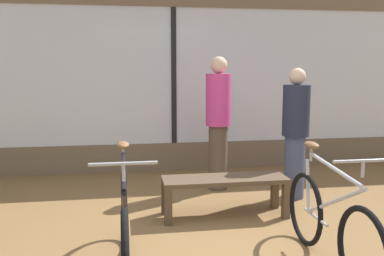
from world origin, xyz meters
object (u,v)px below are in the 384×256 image
Objects in this scene: bicycle_right at (329,223)px; display_bench at (225,184)px; customer_near_rack at (218,120)px; bicycle_left at (125,228)px; customer_by_window at (295,131)px.

display_bench is at bearing 112.85° from bicycle_right.
customer_near_rack is at bearing 99.52° from bicycle_right.
display_bench is at bearing -98.65° from customer_near_rack.
customer_near_rack is at bearing 60.87° from bicycle_left.
bicycle_right is (1.69, -0.12, -0.02)m from bicycle_left.
customer_near_rack is at bearing 81.35° from display_bench.
bicycle_left is 1.28× the size of display_bench.
customer_by_window reaches higher than bicycle_right.
bicycle_left is at bearing -132.32° from display_bench.
display_bench is at bearing -153.41° from customer_by_window.
display_bench is (1.12, 1.23, -0.03)m from bicycle_left.
customer_by_window is at bearing 26.59° from display_bench.
display_bench is 1.27m from customer_by_window.
customer_near_rack is 1.04m from customer_by_window.
customer_by_window is at bearing 75.94° from bicycle_right.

